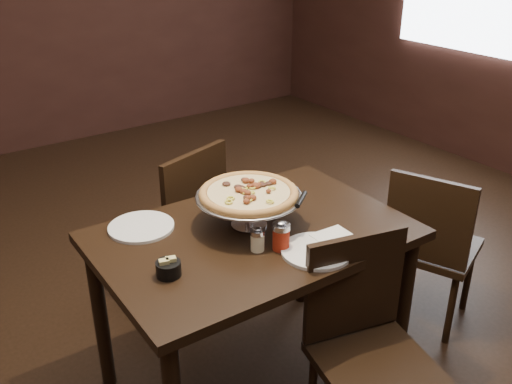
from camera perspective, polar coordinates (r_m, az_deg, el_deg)
room at (r=2.06m, az=0.98°, el=12.70°), size 6.04×7.04×2.84m
dining_table at (r=2.29m, az=-0.29°, el=-6.14°), size 1.22×0.83×0.75m
pizza_stand at (r=2.22m, az=-0.73°, el=-0.16°), size 0.42×0.42×0.17m
parmesan_shaker at (r=2.10m, az=0.15°, el=-4.77°), size 0.05×0.05×0.10m
pepper_flake_shaker at (r=2.10m, az=2.52°, el=-4.41°), size 0.07×0.07×0.12m
packet_caddy at (r=1.99m, az=-8.76°, el=-7.54°), size 0.09×0.09×0.07m
napkin_stack at (r=2.20m, az=7.94°, el=-4.68°), size 0.15×0.15×0.02m
plate_left at (r=2.31m, az=-11.41°, el=-3.44°), size 0.26×0.26×0.01m
plate_near at (r=2.12m, az=6.07°, el=-5.89°), size 0.26×0.26×0.01m
serving_spatula at (r=2.19m, az=4.53°, el=-0.79°), size 0.17×0.17×0.02m
chair_far at (r=2.87m, az=-7.62°, el=-3.11°), size 0.53×0.53×0.90m
chair_near at (r=2.19m, az=11.00°, el=-14.50°), size 0.48×0.48×0.85m
chair_side at (r=2.87m, az=17.10°, el=-4.94°), size 0.51×0.51×0.84m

